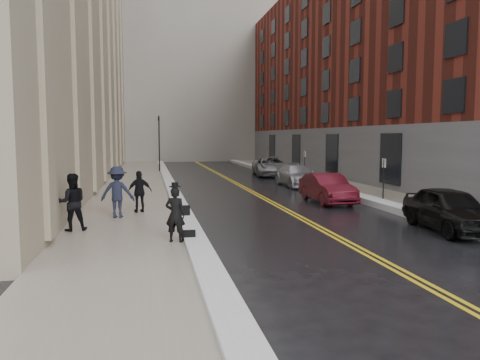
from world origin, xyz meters
name	(u,v)px	position (x,y,z in m)	size (l,w,h in m)	color
ground	(271,247)	(0.00, 0.00, 0.00)	(160.00, 160.00, 0.00)	black
sidewalk_left	(134,189)	(-4.50, 16.00, 0.07)	(4.00, 64.00, 0.15)	gray
sidewalk_right	(340,185)	(9.00, 16.00, 0.07)	(3.00, 64.00, 0.15)	gray
lane_stripe_a	(243,188)	(2.38, 16.00, 0.00)	(0.12, 64.00, 0.01)	gold
lane_stripe_b	(247,188)	(2.62, 16.00, 0.00)	(0.12, 64.00, 0.01)	gold
snow_ridge_left	(171,188)	(-2.20, 16.00, 0.13)	(0.70, 60.80, 0.26)	white
snow_ridge_right	(313,184)	(7.15, 16.00, 0.15)	(0.85, 60.80, 0.30)	white
building_right	(404,68)	(17.50, 23.00, 9.00)	(14.00, 50.00, 18.00)	maroon
tower_far_right	(252,26)	(14.00, 66.00, 22.00)	(22.00, 18.00, 44.00)	slate
traffic_signal	(159,139)	(-2.60, 30.00, 3.08)	(0.18, 0.15, 5.20)	black
parking_sign_near	(384,176)	(7.90, 8.00, 1.36)	(0.06, 0.35, 2.23)	black
parking_sign_far	(305,163)	(7.90, 20.00, 1.36)	(0.06, 0.35, 2.23)	black
car_black	(450,209)	(6.80, 1.18, 0.77)	(1.82, 4.52, 1.54)	black
car_maroon	(327,188)	(5.20, 8.67, 0.73)	(1.55, 4.44, 1.46)	#490D17
car_silver_near	(297,175)	(6.17, 16.51, 0.73)	(2.03, 5.00, 1.45)	#AEB0B6
car_silver_far	(271,166)	(6.53, 24.74, 0.81)	(2.68, 5.81, 1.62)	#96989E
pedestrian_main	(175,214)	(-2.80, 0.62, 0.98)	(0.61, 0.40, 1.67)	black
pedestrian_a	(72,202)	(-6.11, 2.99, 1.12)	(0.94, 0.73, 1.93)	black
pedestrian_b	(117,192)	(-4.78, 5.33, 1.15)	(1.30, 0.75, 2.01)	#1A1D2F
pedestrian_c	(140,192)	(-3.95, 6.47, 1.02)	(1.02, 0.42, 1.74)	black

